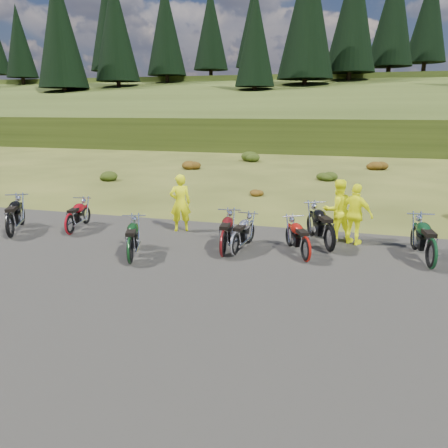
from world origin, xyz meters
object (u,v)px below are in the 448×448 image
(motorcycle_0, at_px, (12,239))
(motorcycle_3, at_px, (235,257))
(motorcycle_7, at_px, (429,270))
(person_middle, at_px, (180,204))

(motorcycle_0, xyz_separation_m, motorcycle_3, (7.01, 0.23, 0.00))
(motorcycle_0, height_order, motorcycle_7, motorcycle_0)
(motorcycle_0, distance_m, person_middle, 5.27)
(motorcycle_0, xyz_separation_m, motorcycle_7, (11.90, 0.56, 0.00))
(motorcycle_0, relative_size, motorcycle_7, 1.01)
(motorcycle_7, relative_size, person_middle, 1.19)
(motorcycle_3, bearing_deg, person_middle, 56.69)
(motorcycle_7, bearing_deg, motorcycle_0, 85.70)
(motorcycle_3, bearing_deg, motorcycle_0, 98.46)
(motorcycle_3, distance_m, person_middle, 3.12)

